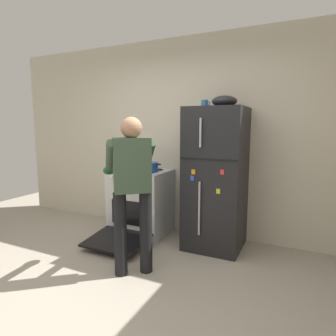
# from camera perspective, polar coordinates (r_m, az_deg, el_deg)

# --- Properties ---
(ground) EXTENTS (8.00, 8.00, 0.00)m
(ground) POSITION_cam_1_polar(r_m,az_deg,el_deg) (2.81, -12.13, -24.52)
(ground) COLOR #9E9384
(kitchen_wall_back) EXTENTS (6.00, 0.10, 2.70)m
(kitchen_wall_back) POSITION_cam_1_polar(r_m,az_deg,el_deg) (4.08, 4.22, 6.01)
(kitchen_wall_back) COLOR beige
(kitchen_wall_back) RESTS_ON ground
(refrigerator) EXTENTS (0.68, 0.72, 1.73)m
(refrigerator) POSITION_cam_1_polar(r_m,az_deg,el_deg) (3.61, 9.43, -2.11)
(refrigerator) COLOR black
(refrigerator) RESTS_ON ground
(stove_range) EXTENTS (0.76, 1.21, 0.91)m
(stove_range) POSITION_cam_1_polar(r_m,az_deg,el_deg) (4.11, -5.42, -6.84)
(stove_range) COLOR silver
(stove_range) RESTS_ON ground
(person_cook) EXTENTS (0.71, 0.76, 1.60)m
(person_cook) POSITION_cam_1_polar(r_m,az_deg,el_deg) (2.93, -7.15, -2.57)
(person_cook) COLOR black
(person_cook) RESTS_ON ground
(red_pot) EXTENTS (0.34, 0.24, 0.12)m
(red_pot) POSITION_cam_1_polar(r_m,az_deg,el_deg) (3.90, -3.74, 0.23)
(red_pot) COLOR #19479E
(red_pot) RESTS_ON stove_range
(coffee_mug) EXTENTS (0.11, 0.08, 0.10)m
(coffee_mug) POSITION_cam_1_polar(r_m,az_deg,el_deg) (3.66, 7.27, 12.44)
(coffee_mug) COLOR #2D6093
(coffee_mug) RESTS_ON refrigerator
(mixing_bowl) EXTENTS (0.30, 0.30, 0.13)m
(mixing_bowl) POSITION_cam_1_polar(r_m,az_deg,el_deg) (3.54, 11.07, 12.80)
(mixing_bowl) COLOR black
(mixing_bowl) RESTS_ON refrigerator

